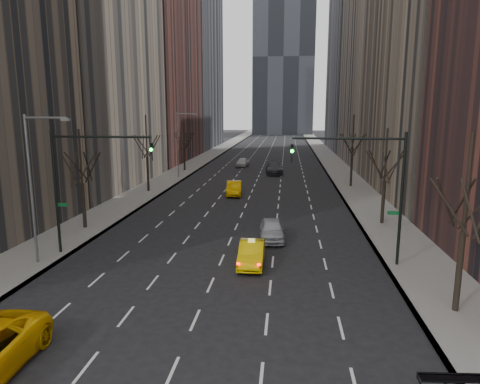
% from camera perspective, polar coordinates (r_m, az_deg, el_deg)
% --- Properties ---
extents(ground, '(400.00, 400.00, 0.00)m').
position_cam_1_polar(ground, '(17.01, -9.08, -22.69)').
color(ground, black).
rests_on(ground, ground).
extents(sidewalk_left, '(4.50, 320.00, 0.15)m').
position_cam_1_polar(sidewalk_left, '(85.71, -4.72, 4.52)').
color(sidewalk_left, slate).
rests_on(sidewalk_left, ground).
extents(sidewalk_right, '(4.50, 320.00, 0.15)m').
position_cam_1_polar(sidewalk_right, '(84.56, 11.85, 4.25)').
color(sidewalk_right, slate).
rests_on(sidewalk_right, ground).
extents(bld_left_far, '(14.00, 28.00, 44.00)m').
position_cam_1_polar(bld_left_far, '(84.58, -12.04, 19.15)').
color(bld_left_far, brown).
rests_on(bld_left_far, ground).
extents(bld_left_deep, '(14.00, 30.00, 60.00)m').
position_cam_1_polar(bld_left_deep, '(114.45, -7.21, 21.08)').
color(bld_left_deep, slate).
rests_on(bld_left_deep, ground).
extents(bld_right_far, '(14.00, 28.00, 50.00)m').
position_cam_1_polar(bld_right_far, '(81.12, 20.00, 21.28)').
color(bld_right_far, tan).
rests_on(bld_right_far, ground).
extents(bld_right_deep, '(14.00, 30.00, 58.00)m').
position_cam_1_polar(bld_right_deep, '(111.79, 16.21, 20.49)').
color(bld_right_deep, slate).
rests_on(bld_right_deep, ground).
extents(tree_lw_b, '(3.36, 3.50, 7.82)m').
position_cam_1_polar(tree_lw_b, '(35.90, -20.29, 1.08)').
color(tree_lw_b, black).
rests_on(tree_lw_b, ground).
extents(tree_lw_c, '(3.36, 3.50, 8.74)m').
position_cam_1_polar(tree_lw_c, '(50.54, -12.27, 4.50)').
color(tree_lw_c, black).
rests_on(tree_lw_c, ground).
extents(tree_lw_d, '(3.36, 3.50, 7.36)m').
position_cam_1_polar(tree_lw_d, '(67.81, -7.45, 5.79)').
color(tree_lw_d, black).
rests_on(tree_lw_d, ground).
extents(tree_rw_a, '(3.36, 3.50, 8.28)m').
position_cam_1_polar(tree_rw_a, '(21.91, 27.57, -4.93)').
color(tree_rw_a, black).
rests_on(tree_rw_a, ground).
extents(tree_rw_b, '(3.36, 3.50, 7.82)m').
position_cam_1_polar(tree_rw_b, '(36.97, 18.70, 1.45)').
color(tree_rw_b, black).
rests_on(tree_rw_b, ground).
extents(tree_rw_c, '(3.36, 3.50, 8.74)m').
position_cam_1_polar(tree_rw_c, '(54.50, 14.73, 4.83)').
color(tree_rw_c, black).
rests_on(tree_rw_c, ground).
extents(traffic_mast_left, '(6.69, 0.39, 8.00)m').
position_cam_1_polar(traffic_mast_left, '(29.05, -20.63, 2.45)').
color(traffic_mast_left, black).
rests_on(traffic_mast_left, ground).
extents(traffic_mast_right, '(6.69, 0.39, 8.00)m').
position_cam_1_polar(traffic_mast_right, '(26.43, 17.36, 1.89)').
color(traffic_mast_right, black).
rests_on(traffic_mast_right, ground).
extents(streetlight_near, '(2.83, 0.22, 9.00)m').
position_cam_1_polar(streetlight_near, '(28.16, -25.61, 2.11)').
color(streetlight_near, slate).
rests_on(streetlight_near, ground).
extents(streetlight_far, '(2.83, 0.22, 9.00)m').
position_cam_1_polar(streetlight_far, '(60.61, -7.99, 7.14)').
color(streetlight_far, slate).
rests_on(streetlight_far, ground).
extents(taxi_sedan, '(1.57, 4.33, 1.42)m').
position_cam_1_polar(taxi_sedan, '(26.60, 1.55, -8.17)').
color(taxi_sedan, '#E3BD04').
rests_on(taxi_sedan, ground).
extents(silver_sedan_ahead, '(2.08, 4.53, 1.51)m').
position_cam_1_polar(silver_sedan_ahead, '(31.64, 4.27, -5.01)').
color(silver_sedan_ahead, '#A7AAB0').
rests_on(silver_sedan_ahead, ground).
extents(far_taxi, '(2.04, 4.76, 1.53)m').
position_cam_1_polar(far_taxi, '(48.19, -0.79, 0.51)').
color(far_taxi, '#EAA304').
rests_on(far_taxi, ground).
extents(far_suv_grey, '(2.89, 6.19, 1.75)m').
position_cam_1_polar(far_suv_grey, '(64.70, 4.56, 3.21)').
color(far_suv_grey, '#313137').
rests_on(far_suv_grey, ground).
extents(far_car_white, '(2.12, 4.52, 1.50)m').
position_cam_1_polar(far_car_white, '(72.82, 0.33, 3.99)').
color(far_car_white, silver).
rests_on(far_car_white, ground).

